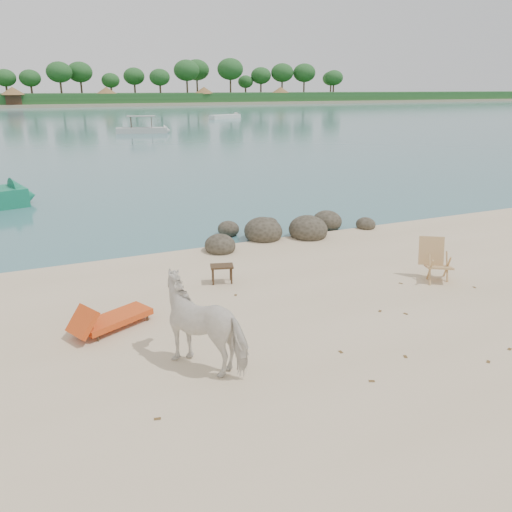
{
  "coord_description": "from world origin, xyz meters",
  "views": [
    {
      "loc": [
        -4.92,
        -7.65,
        4.57
      ],
      "look_at": [
        -0.69,
        2.0,
        1.0
      ],
      "focal_mm": 35.0,
      "sensor_mm": 36.0,
      "label": 1
    }
  ],
  "objects_px": {
    "cow": "(207,323)",
    "boulders": "(286,231)",
    "side_table": "(222,275)",
    "lounge_chair": "(116,316)",
    "deck_chair": "(439,262)"
  },
  "relations": [
    {
      "from": "cow",
      "to": "deck_chair",
      "type": "bearing_deg",
      "value": 154.28
    },
    {
      "from": "cow",
      "to": "deck_chair",
      "type": "height_order",
      "value": "cow"
    },
    {
      "from": "cow",
      "to": "side_table",
      "type": "distance_m",
      "value": 3.76
    },
    {
      "from": "cow",
      "to": "side_table",
      "type": "xyz_separation_m",
      "value": [
        1.5,
        3.41,
        -0.55
      ]
    },
    {
      "from": "cow",
      "to": "boulders",
      "type": "bearing_deg",
      "value": -164.6
    },
    {
      "from": "lounge_chair",
      "to": "cow",
      "type": "bearing_deg",
      "value": -83.72
    },
    {
      "from": "cow",
      "to": "lounge_chair",
      "type": "xyz_separation_m",
      "value": [
        -1.25,
        2.01,
        -0.5
      ]
    },
    {
      "from": "cow",
      "to": "lounge_chair",
      "type": "height_order",
      "value": "cow"
    },
    {
      "from": "lounge_chair",
      "to": "deck_chair",
      "type": "relative_size",
      "value": 1.72
    },
    {
      "from": "cow",
      "to": "side_table",
      "type": "height_order",
      "value": "cow"
    },
    {
      "from": "boulders",
      "to": "lounge_chair",
      "type": "distance_m",
      "value": 7.47
    },
    {
      "from": "cow",
      "to": "deck_chair",
      "type": "xyz_separation_m",
      "value": [
        6.43,
        1.4,
        -0.25
      ]
    },
    {
      "from": "lounge_chair",
      "to": "deck_chair",
      "type": "height_order",
      "value": "deck_chair"
    },
    {
      "from": "deck_chair",
      "to": "lounge_chair",
      "type": "bearing_deg",
      "value": -152.63
    },
    {
      "from": "boulders",
      "to": "cow",
      "type": "height_order",
      "value": "cow"
    }
  ]
}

